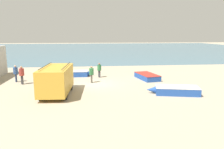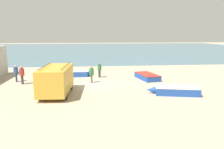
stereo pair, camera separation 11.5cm
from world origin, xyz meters
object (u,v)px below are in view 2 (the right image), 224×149
fishing_rowboat_0 (147,76)px  fisherman_1 (22,73)px  fishing_rowboat_2 (175,90)px  fisherman_2 (99,69)px  parked_van (56,79)px  fisherman_3 (92,73)px  fisherman_0 (16,72)px  fishing_rowboat_1 (74,74)px

fishing_rowboat_0 → fisherman_1: fisherman_1 is taller
fishing_rowboat_2 → fisherman_2: bearing=-39.7°
parked_van → fisherman_2: bearing=-26.5°
parked_van → fisherman_1: 5.59m
fisherman_2 → fisherman_3: fisherman_3 is taller
parked_van → fisherman_3: size_ratio=3.02×
parked_van → fisherman_0: size_ratio=2.97×
fishing_rowboat_1 → fisherman_1: fisherman_1 is taller
parked_van → fisherman_2: 7.66m
parked_van → fisherman_0: bearing=46.5°
fisherman_0 → fisherman_1: fisherman_1 is taller
parked_van → fisherman_3: bearing=-32.6°
fisherman_2 → fisherman_3: (-0.92, -2.65, 0.03)m
fisherman_3 → fisherman_2: bearing=-99.9°
fishing_rowboat_2 → fisherman_0: bearing=-10.3°
parked_van → fishing_rowboat_0: 10.42m
fishing_rowboat_2 → fisherman_1: size_ratio=2.43×
fisherman_1 → fishing_rowboat_2: bearing=-58.1°
parked_van → fishing_rowboat_1: parked_van is taller
fisherman_3 → fishing_rowboat_2: bearing=153.0°
fishing_rowboat_2 → fisherman_3: fisherman_3 is taller
parked_van → fisherman_1: size_ratio=2.87×
fishing_rowboat_0 → fishing_rowboat_1: bearing=62.0°
fishing_rowboat_0 → fisherman_0: (-13.78, -0.07, 0.75)m
fishing_rowboat_1 → fisherman_2: size_ratio=2.65×
fisherman_0 → fisherman_2: fisherman_0 is taller
fisherman_0 → fisherman_1: size_ratio=0.97×
fishing_rowboat_0 → fishing_rowboat_2: fishing_rowboat_2 is taller
fishing_rowboat_2 → fisherman_2: size_ratio=2.63×
fisherman_1 → fisherman_0: bearing=90.9°
fishing_rowboat_0 → fishing_rowboat_1: size_ratio=0.96×
parked_van → fisherman_1: parked_van is taller
fishing_rowboat_2 → fisherman_0: size_ratio=2.51×
fishing_rowboat_2 → fishing_rowboat_1: bearing=-31.6°
fisherman_1 → fishing_rowboat_0: bearing=-32.4°
fishing_rowboat_2 → fisherman_2: (-5.87, 7.64, 0.68)m
fishing_rowboat_2 → fisherman_0: (-14.52, 6.17, 0.72)m
fisherman_0 → fisherman_2: 8.77m
fishing_rowboat_0 → fisherman_0: 13.80m
fisherman_3 → fisherman_1: bearing=9.1°
fishing_rowboat_1 → fisherman_2: 3.22m
parked_van → fisherman_2: size_ratio=3.11×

